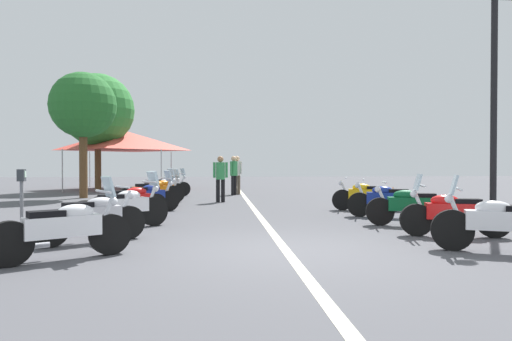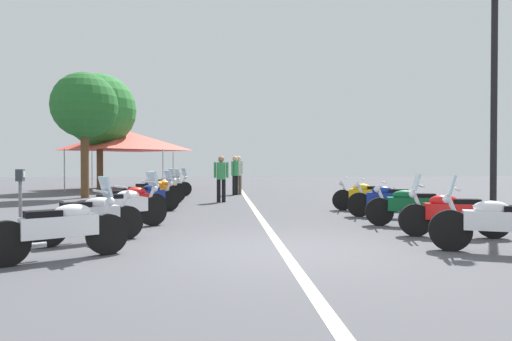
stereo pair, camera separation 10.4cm
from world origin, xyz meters
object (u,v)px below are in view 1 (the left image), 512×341
Objects in this scene: motorcycle_left_row_2 at (122,207)px; parking_meter at (22,191)px; motorcycle_right_row_1 at (453,213)px; roadside_tree_0 at (98,110)px; motorcycle_left_row_0 at (65,228)px; traffic_cone_0 at (393,196)px; motorcycle_left_row_4 at (146,196)px; roadside_tree_1 at (83,106)px; motorcycle_right_row_4 at (367,196)px; motorcycle_left_row_6 at (159,190)px; motorcycle_left_row_3 at (130,201)px; motorcycle_left_row_1 at (92,217)px; bystander_0 at (220,175)px; bystander_1 at (234,172)px; bystander_2 at (237,172)px; street_lamp_twin_globe at (494,63)px; motorcycle_left_row_8 at (167,186)px; event_tent at (122,140)px; motorcycle_right_row_2 at (413,206)px; motorcycle_left_row_7 at (163,188)px; motorcycle_right_row_3 at (389,200)px; motorcycle_left_row_5 at (151,192)px; motorcycle_right_row_0 at (504,223)px.

motorcycle_left_row_2 is 2.03m from parking_meter.
motorcycle_right_row_1 is 19.10m from roadside_tree_0.
traffic_cone_0 is at bearing 12.97° from motorcycle_left_row_0.
motorcycle_left_row_4 is 7.40m from roadside_tree_1.
motorcycle_right_row_4 is 0.40× the size of roadside_tree_1.
motorcycle_left_row_6 reaches higher than motorcycle_right_row_4.
motorcycle_left_row_1 is at bearing -123.40° from motorcycle_left_row_3.
motorcycle_right_row_4 is at bearing 51.34° from bystander_0.
roadside_tree_0 is at bearing -174.27° from bystander_1.
roadside_tree_1 is (5.78, 9.77, 3.25)m from motorcycle_right_row_4.
bystander_2 is at bearing 37.56° from motorcycle_left_row_4.
motorcycle_left_row_2 reaches higher than motorcycle_left_row_3.
street_lamp_twin_globe is (1.45, -1.70, 3.18)m from motorcycle_right_row_1.
motorcycle_left_row_0 is 9.12m from motorcycle_right_row_4.
bystander_2 is (12.14, 3.61, 0.55)m from motorcycle_right_row_1.
bystander_2 is (11.79, -4.42, 0.12)m from parking_meter.
motorcycle_left_row_6 and motorcycle_left_row_8 have the same top height.
motorcycle_left_row_2 is 0.34× the size of street_lamp_twin_globe.
motorcycle_left_row_3 is 0.32× the size of street_lamp_twin_globe.
motorcycle_right_row_4 is at bearing -69.98° from motorcycle_left_row_8.
motorcycle_right_row_2 is at bearing -148.44° from event_tent.
motorcycle_left_row_2 is 3.25m from motorcycle_left_row_4.
roadside_tree_1 is (9.13, 11.56, 0.06)m from street_lamp_twin_globe.
motorcycle_right_row_1 is 1.54× the size of parking_meter.
motorcycle_left_row_3 is at bearing -24.79° from bystander_0.
motorcycle_right_row_4 is at bearing 20.53° from parking_meter.
motorcycle_left_row_2 is 2.99× the size of traffic_cone_0.
motorcycle_left_row_3 is at bearing 57.56° from motorcycle_left_row_2.
parking_meter is 0.75× the size of bystander_1.
motorcycle_left_row_2 reaches higher than motorcycle_left_row_1.
street_lamp_twin_globe is 3.14× the size of bystander_2.
motorcycle_right_row_3 is (-6.32, -6.52, 0.01)m from motorcycle_left_row_7.
parking_meter is 0.75× the size of bystander_2.
bystander_2 reaches higher than motorcycle_left_row_3.
motorcycle_right_row_2 is (-3.33, -6.35, -0.00)m from motorcycle_left_row_4.
motorcycle_left_row_5 is at bearing 67.48° from parking_meter.
motorcycle_left_row_0 is 12.55m from motorcycle_left_row_8.
motorcycle_left_row_5 is at bearing -163.83° from event_tent.
bystander_2 reaches higher than motorcycle_right_row_2.
bystander_1 is at bearing 38.33° from motorcycle_left_row_2.
motorcycle_left_row_5 is 0.91× the size of motorcycle_right_row_3.
motorcycle_left_row_5 is 3.09m from motorcycle_left_row_7.
bystander_1 is (10.33, 3.64, 0.56)m from motorcycle_right_row_2.
roadside_tree_0 is at bearing -78.06° from bystander_2.
motorcycle_left_row_4 is (6.39, -0.17, -0.01)m from motorcycle_left_row_0.
traffic_cone_0 is (-1.15, -8.02, -0.17)m from motorcycle_left_row_6.
motorcycle_left_row_7 is 0.80× the size of motorcycle_right_row_2.
motorcycle_right_row_0 is 14.19m from bystander_2.
bystander_2 is at bearing -128.87° from event_tent.
roadside_tree_1 reaches higher than motorcycle_right_row_2.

